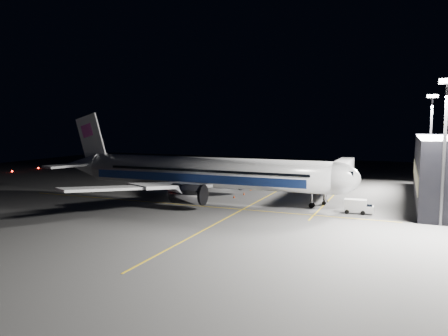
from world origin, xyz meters
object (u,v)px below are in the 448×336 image
service_truck (358,206)px  safety_cone_a (244,194)px  jet_bridge (337,171)px  safety_cone_b (234,196)px  airliner (199,172)px  floodlight_mast_north (431,133)px  floodlight_mast_south (445,139)px  safety_cone_c (251,189)px  baggage_tug (226,183)px

service_truck → safety_cone_a: (-23.14, 10.01, -0.95)m
jet_bridge → safety_cone_b: 22.78m
airliner → floodlight_mast_north: bearing=37.9°
floodlight_mast_south → jet_bridge: bearing=126.8°
service_truck → safety_cone_c: service_truck is taller
safety_cone_a → safety_cone_c: safety_cone_c is taller
service_truck → airliner: bearing=173.0°
baggage_tug → safety_cone_a: 13.72m
jet_bridge → baggage_tug: size_ratio=15.16×
safety_cone_c → baggage_tug: bearing=147.2°
airliner → safety_cone_a: 11.29m
service_truck → safety_cone_a: service_truck is taller
safety_cone_a → floodlight_mast_south: bearing=-22.0°
jet_bridge → service_truck: (6.31, -20.03, -3.35)m
safety_cone_a → safety_cone_c: 6.00m
floodlight_mast_north → airliner: bearing=-142.1°
baggage_tug → floodlight_mast_north: bearing=8.8°
jet_bridge → safety_cone_a: bearing=-149.2°
baggage_tug → safety_cone_c: baggage_tug is taller
airliner → baggage_tug: bearing=96.2°
service_truck → safety_cone_c: (-23.78, 15.98, -0.95)m
floodlight_mast_north → safety_cone_c: bearing=-153.1°
airliner → jet_bridge: airliner is taller
safety_cone_a → safety_cone_c: bearing=96.1°
airliner → safety_cone_a: bearing=52.2°
safety_cone_a → jet_bridge: bearing=30.8°
baggage_tug → safety_cone_c: (7.68, -4.94, -0.40)m
service_truck → baggage_tug: bearing=143.2°
floodlight_mast_south → safety_cone_c: floodlight_mast_south is taller
service_truck → safety_cone_a: bearing=153.4°
floodlight_mast_north → safety_cone_b: (-35.41, -27.99, -12.07)m
safety_cone_b → jet_bridge: bearing=38.9°
floodlight_mast_north → safety_cone_c: size_ratio=35.99×
airliner → floodlight_mast_south: 42.13m
jet_bridge → service_truck: bearing=-72.5°
safety_cone_a → service_truck: bearing=-23.4°
service_truck → baggage_tug: service_truck is taller
floodlight_mast_north → jet_bridge: bearing=-142.3°
baggage_tug → safety_cone_b: (7.73, -14.94, -0.39)m
airliner → safety_cone_c: bearing=68.2°
floodlight_mast_north → safety_cone_b: floodlight_mast_north is taller
airliner → service_truck: (29.38, -1.98, -3.93)m
floodlight_mast_north → safety_cone_b: bearing=-141.7°
airliner → safety_cone_c: size_ratio=106.88×
floodlight_mast_south → safety_cone_b: bearing=164.2°
jet_bridge → service_truck: jet_bridge is taller
floodlight_mast_south → service_truck: floodlight_mast_south is taller
airliner → service_truck: size_ratio=13.31×
jet_bridge → floodlight_mast_north: size_ratio=1.66×
floodlight_mast_north → safety_cone_c: floodlight_mast_north is taller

